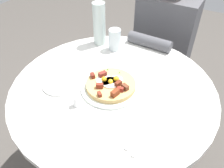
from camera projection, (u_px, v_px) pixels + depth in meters
ground_plane at (113, 165)px, 1.55m from camera, size 6.00×6.00×0.00m
dining_table at (113, 110)px, 1.19m from camera, size 0.97×0.97×0.72m
person_seated at (161, 55)px, 1.67m from camera, size 0.38×0.46×1.14m
pizza_plate at (111, 88)px, 1.06m from camera, size 0.28×0.28×0.01m
breakfast_pizza at (111, 84)px, 1.04m from camera, size 0.23×0.23×0.05m
bread_plate at (60, 84)px, 1.08m from camera, size 0.16×0.16×0.01m
napkin at (146, 140)px, 0.84m from camera, size 0.19×0.21×0.00m
fork at (150, 142)px, 0.83m from camera, size 0.08×0.17×0.00m
knife at (143, 136)px, 0.85m from camera, size 0.08×0.17×0.00m
water_glass at (115, 40)px, 1.28m from camera, size 0.07×0.07×0.12m
water_bottle at (99, 24)px, 1.30m from camera, size 0.07×0.07×0.25m
salt_shaker at (76, 101)px, 0.96m from camera, size 0.03×0.03×0.05m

